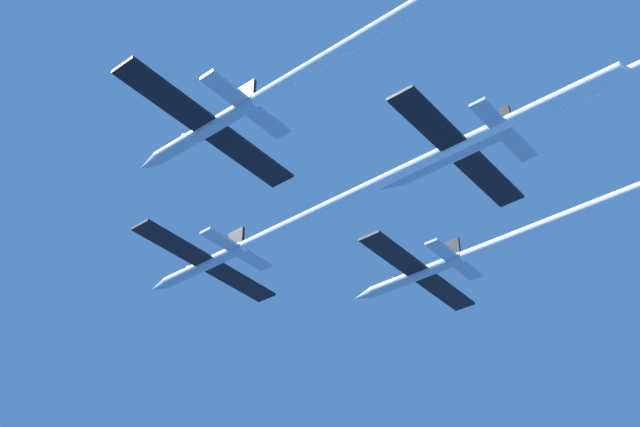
% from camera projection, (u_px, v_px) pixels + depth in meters
% --- Properties ---
extents(jet_lead, '(15.90, 45.82, 2.63)m').
position_uv_depth(jet_lead, '(309.00, 215.00, 66.58)').
color(jet_lead, '#B2BAC6').
extents(jet_left_wing, '(15.90, 42.91, 2.63)m').
position_uv_depth(jet_left_wing, '(325.00, 59.00, 52.26)').
color(jet_left_wing, '#B2BAC6').
extents(jet_right_wing, '(15.90, 39.32, 2.63)m').
position_uv_depth(jet_right_wing, '(509.00, 239.00, 69.09)').
color(jet_right_wing, '#B2BAC6').
extents(jet_slot, '(15.90, 46.13, 2.63)m').
position_uv_depth(jet_slot, '(617.00, 78.00, 53.62)').
color(jet_slot, '#B2BAC6').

